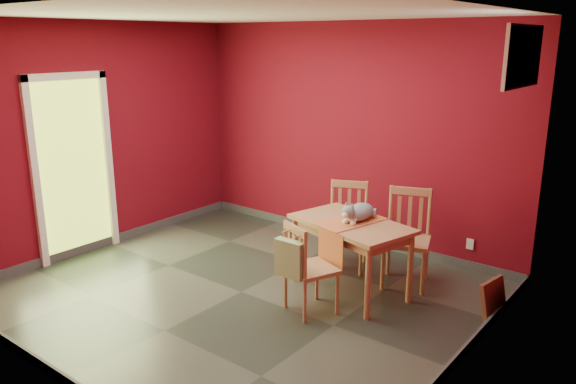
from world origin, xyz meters
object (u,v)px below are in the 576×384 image
Objects in this scene: chair_far_left at (347,224)px; chair_near at (307,267)px; dining_table at (351,231)px; cat at (359,209)px; picture_frame at (493,299)px; tote_bag at (290,259)px; chair_far_right at (407,236)px.

chair_far_left reaches higher than chair_near.
chair_far_left is (-0.38, 0.54, -0.16)m from dining_table.
chair_far_left reaches higher than dining_table.
cat reaches higher than picture_frame.
picture_frame is (1.34, 0.33, -0.47)m from dining_table.
tote_bag is at bearing -79.32° from chair_far_left.
chair_near is (-0.42, -1.17, -0.06)m from chair_far_right.
chair_far_left is 1.21m from chair_near.
dining_table is 2.81× the size of cat.
tote_bag is 0.98m from cat.
tote_bag is 1.91m from picture_frame.
cat is (0.42, -0.45, 0.37)m from chair_far_left.
chair_near is 2.13× the size of tote_bag.
picture_frame is (1.41, 0.95, -0.27)m from chair_near.
tote_bag is at bearing -141.70° from picture_frame.
dining_table is 0.66m from chair_near.
picture_frame is at bearing 38.30° from tote_bag.
chair_far_left is at bearing 179.94° from chair_far_right.
tote_bag reaches higher than picture_frame.
dining_table is at bearing -122.66° from chair_far_right.
cat is (0.03, 0.09, 0.21)m from dining_table.
cat is at bearing -47.00° from chair_far_left.
chair_far_left is 0.73m from chair_far_right.
tote_bag is at bearing -95.68° from cat.
chair_near is at bearing -109.86° from chair_far_right.
tote_bag is at bearing -104.03° from chair_near.
chair_far_right is 0.65m from cat.
chair_far_right is 2.43× the size of tote_bag.
dining_table is 1.38× the size of chair_far_left.
chair_near reaches higher than dining_table.
cat is at bearing 70.28° from dining_table.
picture_frame is (1.46, 1.16, -0.40)m from tote_bag.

